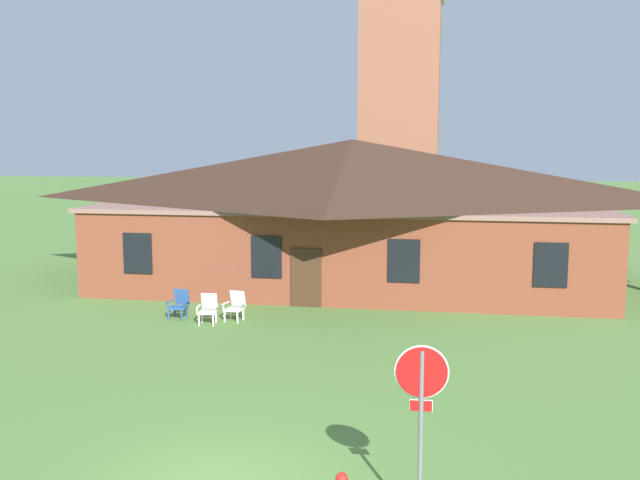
{
  "coord_description": "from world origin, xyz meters",
  "views": [
    {
      "loc": [
        3.76,
        -11.08,
        5.84
      ],
      "look_at": [
        0.39,
        8.32,
        3.13
      ],
      "focal_mm": 40.46,
      "sensor_mm": 36.0,
      "label": 1
    }
  ],
  "objects": [
    {
      "name": "brick_building",
      "position": [
        -0.0,
        18.48,
        3.01
      ],
      "size": [
        20.21,
        10.4,
        5.91
      ],
      "color": "brown",
      "rests_on": "ground"
    },
    {
      "name": "dome_tower",
      "position": [
        0.87,
        35.09,
        9.47
      ],
      "size": [
        5.18,
        5.18,
        20.6
      ],
      "color": "#93563D",
      "rests_on": "ground"
    },
    {
      "name": "stop_sign",
      "position": [
        3.49,
        -0.73,
        2.04
      ],
      "size": [
        0.81,
        0.08,
        2.87
      ],
      "color": "slate",
      "rests_on": "ground"
    },
    {
      "name": "lawn_chair_by_porch",
      "position": [
        -4.83,
        11.15,
        0.5
      ],
      "size": [
        0.67,
        0.7,
        0.96
      ],
      "color": "#2D5693",
      "rests_on": "ground"
    },
    {
      "name": "lawn_chair_near_door",
      "position": [
        -3.67,
        10.65,
        0.5
      ],
      "size": [
        0.69,
        0.72,
        0.96
      ],
      "color": "silver",
      "rests_on": "ground"
    },
    {
      "name": "lawn_chair_left_end",
      "position": [
        -2.92,
        11.19,
        0.5
      ],
      "size": [
        0.71,
        0.74,
        0.96
      ],
      "color": "silver",
      "rests_on": "ground"
    }
  ]
}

